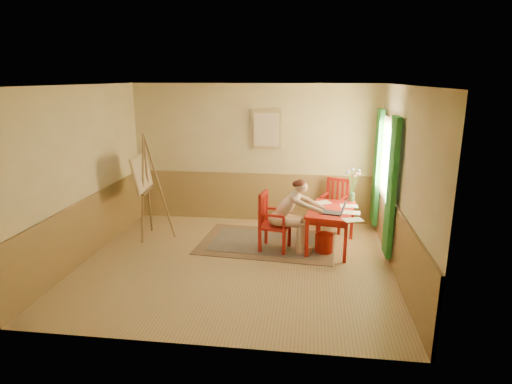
# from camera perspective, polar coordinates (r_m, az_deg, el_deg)

# --- Properties ---
(room) EXTENTS (5.04, 4.54, 2.84)m
(room) POSITION_cam_1_polar(r_m,az_deg,el_deg) (6.64, -2.75, 1.78)
(room) COLOR tan
(room) RESTS_ON ground
(wainscot) EXTENTS (5.00, 4.50, 1.00)m
(wainscot) POSITION_cam_1_polar(r_m,az_deg,el_deg) (7.64, -1.63, -3.46)
(wainscot) COLOR #A6834D
(wainscot) RESTS_ON room
(window) EXTENTS (0.12, 2.01, 2.20)m
(window) POSITION_cam_1_polar(r_m,az_deg,el_deg) (7.73, 16.71, 2.63)
(window) COLOR white
(window) RESTS_ON room
(wall_portrait) EXTENTS (0.60, 0.05, 0.76)m
(wall_portrait) POSITION_cam_1_polar(r_m,az_deg,el_deg) (8.67, 1.40, 8.25)
(wall_portrait) COLOR tan
(wall_portrait) RESTS_ON room
(rug) EXTENTS (2.52, 1.79, 0.02)m
(rug) POSITION_cam_1_polar(r_m,az_deg,el_deg) (7.87, 1.51, -6.69)
(rug) COLOR #8C7251
(rug) RESTS_ON room
(table) EXTENTS (0.92, 1.31, 0.72)m
(table) POSITION_cam_1_polar(r_m,az_deg,el_deg) (7.55, 9.94, -2.86)
(table) COLOR red
(table) RESTS_ON room
(chair_left) EXTENTS (0.54, 0.53, 1.03)m
(chair_left) POSITION_cam_1_polar(r_m,az_deg,el_deg) (7.41, 2.14, -3.94)
(chair_left) COLOR red
(chair_left) RESTS_ON room
(chair_back) EXTENTS (0.58, 0.59, 1.01)m
(chair_back) POSITION_cam_1_polar(r_m,az_deg,el_deg) (8.56, 10.33, -1.64)
(chair_back) COLOR red
(chair_back) RESTS_ON room
(figure) EXTENTS (0.99, 0.50, 1.29)m
(figure) POSITION_cam_1_polar(r_m,az_deg,el_deg) (7.29, 4.62, -2.67)
(figure) COLOR #D3AC8D
(figure) RESTS_ON room
(laptop) EXTENTS (0.47, 0.35, 0.25)m
(laptop) POSITION_cam_1_polar(r_m,az_deg,el_deg) (7.26, 10.46, -2.45)
(laptop) COLOR #1E2338
(laptop) RESTS_ON table
(papers) EXTENTS (0.83, 1.25, 0.00)m
(papers) POSITION_cam_1_polar(r_m,az_deg,el_deg) (7.49, 11.48, -2.34)
(papers) COLOR white
(papers) RESTS_ON table
(vase) EXTENTS (0.29, 0.30, 0.61)m
(vase) POSITION_cam_1_polar(r_m,az_deg,el_deg) (7.98, 12.68, 0.72)
(vase) COLOR #3F724C
(vase) RESTS_ON table
(wastebasket) EXTENTS (0.39, 0.39, 0.33)m
(wastebasket) POSITION_cam_1_polar(r_m,az_deg,el_deg) (7.51, 8.98, -6.68)
(wastebasket) COLOR #B01E11
(wastebasket) RESTS_ON room
(easel) EXTENTS (0.68, 0.87, 1.96)m
(easel) POSITION_cam_1_polar(r_m,az_deg,el_deg) (8.10, -14.61, 1.96)
(easel) COLOR olive
(easel) RESTS_ON room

